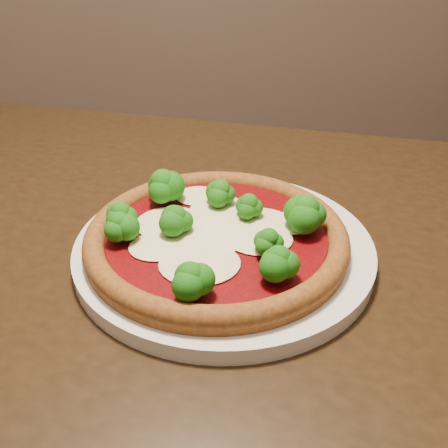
{
  "coord_description": "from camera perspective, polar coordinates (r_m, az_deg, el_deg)",
  "views": [
    {
      "loc": [
        0.12,
        -0.44,
        1.08
      ],
      "look_at": [
        0.15,
        0.03,
        0.79
      ],
      "focal_mm": 40.0,
      "sensor_mm": 36.0,
      "label": 1
    }
  ],
  "objects": [
    {
      "name": "pizza",
      "position": [
        0.54,
        -0.99,
        -1.02
      ],
      "size": [
        0.29,
        0.29,
        0.06
      ],
      "rotation": [
        0.0,
        0.0,
        0.14
      ],
      "color": "brown",
      "rests_on": "plate"
    },
    {
      "name": "dining_table",
      "position": [
        0.65,
        -4.85,
        -10.07
      ],
      "size": [
        1.26,
        1.1,
        0.75
      ],
      "rotation": [
        0.0,
        0.0,
        -0.32
      ],
      "color": "black",
      "rests_on": "floor"
    },
    {
      "name": "plate",
      "position": [
        0.56,
        -0.0,
        -2.68
      ],
      "size": [
        0.33,
        0.33,
        0.02
      ],
      "primitive_type": "cylinder",
      "color": "silver",
      "rests_on": "dining_table"
    }
  ]
}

